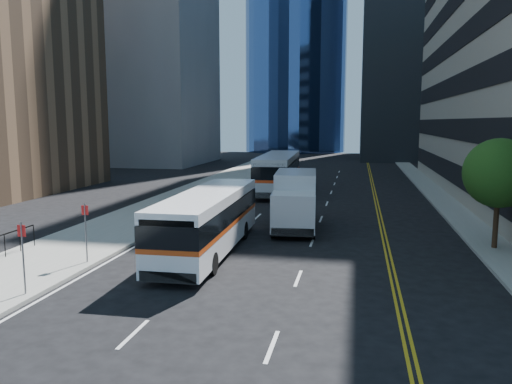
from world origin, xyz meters
TOP-DOWN VIEW (x-y plane):
  - ground at (0.00, 0.00)m, footprint 160.00×160.00m
  - sidewalk_west at (-10.50, 25.00)m, footprint 5.00×90.00m
  - sidewalk_east at (9.00, 25.00)m, footprint 2.00×90.00m
  - midrise_west at (-28.00, 52.00)m, footprint 18.00×18.00m
  - street_tree at (9.00, 8.00)m, footprint 3.20×3.20m
  - bus_front at (-4.00, 5.03)m, footprint 2.60×10.91m
  - bus_rear at (-4.00, 25.49)m, footprint 3.27×12.54m
  - box_truck at (-0.75, 11.05)m, footprint 2.79×6.72m

SIDE VIEW (x-z plane):
  - ground at x=0.00m, z-range 0.00..0.00m
  - sidewalk_west at x=-10.50m, z-range 0.00..0.15m
  - sidewalk_east at x=9.00m, z-range 0.00..0.15m
  - bus_front at x=-4.00m, z-range 0.13..2.93m
  - box_truck at x=-0.75m, z-range 0.09..3.22m
  - bus_rear at x=-4.00m, z-range 0.15..3.35m
  - street_tree at x=9.00m, z-range 1.09..6.19m
  - midrise_west at x=-28.00m, z-range 0.00..35.00m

